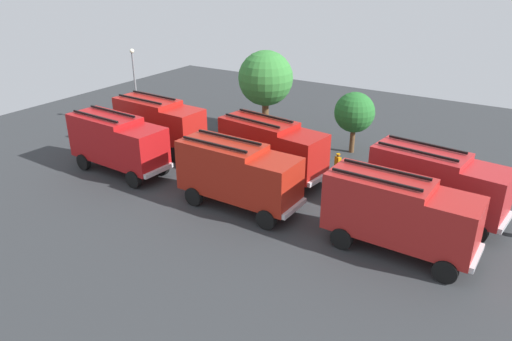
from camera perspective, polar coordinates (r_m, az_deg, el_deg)
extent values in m
plane|color=#2D3033|center=(29.62, 0.00, -2.48)|extent=(56.23, 56.23, 0.00)
cube|color=#A91416|center=(31.14, -13.09, 2.42)|extent=(2.33, 2.61, 2.60)
cube|color=#8C9EAD|center=(30.30, -11.80, 2.57)|extent=(0.19, 2.13, 1.46)
cube|color=#A91416|center=(33.66, -17.17, 3.84)|extent=(4.92, 2.75, 2.90)
cube|color=black|center=(33.59, -16.57, 6.70)|extent=(4.32, 0.34, 0.12)
cube|color=black|center=(32.80, -18.42, 6.07)|extent=(4.32, 0.34, 0.12)
cube|color=silver|center=(30.73, -11.38, -0.03)|extent=(0.32, 2.38, 0.28)
cylinder|color=black|center=(32.32, -11.05, 0.42)|extent=(1.12, 0.41, 1.10)
cylinder|color=black|center=(30.86, -14.20, -1.01)|extent=(1.12, 0.41, 1.10)
cylinder|color=black|center=(35.81, -16.57, 2.18)|extent=(1.12, 0.41, 1.10)
cylinder|color=black|center=(34.50, -19.62, 0.96)|extent=(1.12, 0.41, 1.10)
cube|color=#9D1F12|center=(25.73, 2.29, -1.54)|extent=(2.25, 2.54, 2.60)
cube|color=#8C9EAD|center=(25.13, 4.35, -1.45)|extent=(0.12, 2.13, 1.46)
cube|color=#9D1F12|center=(27.46, -3.97, 0.44)|extent=(4.85, 2.59, 2.90)
cube|color=black|center=(27.40, -3.20, 3.93)|extent=(4.32, 0.20, 0.12)
cube|color=black|center=(26.38, -4.96, 3.09)|extent=(4.32, 0.20, 0.12)
cube|color=silver|center=(25.71, 4.55, -4.48)|extent=(0.25, 2.38, 0.28)
cylinder|color=black|center=(27.25, 3.90, -3.69)|extent=(1.11, 0.37, 1.10)
cylinder|color=black|center=(25.43, 1.22, -5.77)|extent=(1.11, 0.37, 1.10)
cylinder|color=black|center=(29.69, -4.35, -1.32)|extent=(1.11, 0.37, 1.10)
cylinder|color=black|center=(28.02, -7.31, -3.04)|extent=(1.11, 0.37, 1.10)
cube|color=#A51F1D|center=(23.32, 22.18, -6.24)|extent=(2.28, 2.57, 2.60)
cube|color=#8C9EAD|center=(23.06, 24.83, -6.18)|extent=(0.15, 2.13, 1.46)
cube|color=#A51F1D|center=(23.97, 14.15, -3.87)|extent=(4.88, 2.65, 2.90)
cube|color=black|center=(23.92, 15.10, 0.12)|extent=(4.32, 0.25, 0.12)
cube|color=black|center=(22.72, 13.92, -1.02)|extent=(4.32, 0.25, 0.12)
cube|color=silver|center=(23.75, 24.58, -9.34)|extent=(0.27, 2.38, 0.28)
cylinder|color=black|center=(25.08, 22.72, -8.25)|extent=(1.11, 0.38, 1.10)
cylinder|color=black|center=(23.05, 21.38, -11.00)|extent=(1.11, 0.38, 1.10)
cylinder|color=black|center=(26.11, 12.26, -5.52)|extent=(1.11, 0.38, 1.10)
cylinder|color=black|center=(24.17, 10.06, -7.86)|extent=(1.11, 0.38, 1.10)
cube|color=#AB1914|center=(34.61, -8.50, 4.92)|extent=(2.32, 2.60, 2.60)
cube|color=#8C9EAD|center=(33.83, -7.22, 5.11)|extent=(0.18, 2.13, 1.46)
cube|color=#AB1914|center=(36.96, -12.52, 6.06)|extent=(4.92, 2.73, 2.90)
cube|color=black|center=(36.98, -11.96, 8.66)|extent=(4.32, 0.33, 0.12)
cube|color=black|center=(36.09, -13.53, 8.15)|extent=(4.32, 0.33, 0.12)
cube|color=silver|center=(34.22, -6.91, 2.75)|extent=(0.32, 2.38, 0.28)
cylinder|color=black|center=(35.82, -6.82, 3.03)|extent=(1.12, 0.40, 1.10)
cylinder|color=black|center=(34.19, -9.46, 1.86)|extent=(1.12, 0.40, 1.10)
cylinder|color=black|center=(39.09, -12.24, 4.42)|extent=(1.12, 0.40, 1.10)
cylinder|color=black|center=(37.60, -14.88, 3.39)|extent=(1.12, 0.40, 1.10)
cube|color=#A01611|center=(29.41, 5.63, 1.68)|extent=(2.49, 2.75, 2.60)
cube|color=#8C9EAD|center=(28.78, 7.39, 1.75)|extent=(0.34, 2.12, 1.46)
cube|color=#A01611|center=(31.29, 0.32, 3.45)|extent=(5.07, 3.08, 2.90)
cube|color=black|center=(31.30, 1.12, 6.48)|extent=(4.30, 0.66, 0.12)
cube|color=black|center=(30.28, -0.49, 5.89)|extent=(4.30, 0.66, 0.12)
cube|color=silver|center=(29.28, 7.49, -0.97)|extent=(0.49, 2.38, 0.28)
cylinder|color=black|center=(30.85, 7.08, -0.45)|extent=(1.14, 0.48, 1.10)
cylinder|color=black|center=(29.02, 4.51, -1.94)|extent=(1.14, 0.48, 1.10)
cylinder|color=black|center=(33.47, 0.01, 1.71)|extent=(1.14, 0.48, 1.10)
cylinder|color=black|center=(31.79, -2.73, 0.46)|extent=(1.14, 0.48, 1.10)
cube|color=#A92123|center=(27.07, 25.36, -2.63)|extent=(2.47, 2.74, 2.60)
cube|color=#8C9EAD|center=(26.78, 27.61, -2.61)|extent=(0.32, 2.12, 1.46)
cube|color=#A92123|center=(27.82, 18.54, -0.48)|extent=(5.06, 3.04, 2.90)
cube|color=black|center=(27.87, 19.47, 2.93)|extent=(4.31, 0.62, 0.12)
cube|color=black|center=(26.64, 18.43, 2.14)|extent=(4.31, 0.62, 0.12)
cube|color=silver|center=(27.37, 27.34, -5.44)|extent=(0.47, 2.38, 0.28)
cylinder|color=black|center=(28.75, 25.83, -4.67)|extent=(1.13, 0.47, 1.10)
cylinder|color=black|center=(26.65, 24.52, -6.65)|extent=(1.13, 0.47, 1.10)
cylinder|color=black|center=(29.91, 16.84, -2.14)|extent=(1.13, 0.47, 1.10)
cylinder|color=black|center=(27.89, 14.91, -3.83)|extent=(1.13, 0.47, 1.10)
cylinder|color=black|center=(31.86, 15.75, -0.71)|extent=(0.16, 0.16, 0.78)
cylinder|color=black|center=(31.68, 15.60, -0.83)|extent=(0.16, 0.16, 0.78)
cube|color=#B7140F|center=(31.49, 15.82, 0.44)|extent=(0.28, 0.44, 0.68)
sphere|color=#9E704C|center=(31.32, 15.91, 1.20)|extent=(0.22, 0.22, 0.22)
cylinder|color=#B7140F|center=(31.29, 15.93, 1.35)|extent=(0.28, 0.28, 0.07)
cylinder|color=black|center=(32.78, -7.40, 0.75)|extent=(0.16, 0.16, 0.82)
cylinder|color=black|center=(32.60, -7.25, 0.62)|extent=(0.16, 0.16, 0.82)
cube|color=orange|center=(32.41, -7.40, 1.93)|extent=(0.48, 0.41, 0.71)
sphere|color=tan|center=(32.24, -7.44, 2.70)|extent=(0.23, 0.23, 0.23)
cylinder|color=orange|center=(32.20, -7.45, 2.86)|extent=(0.29, 0.29, 0.07)
cylinder|color=black|center=(32.00, 9.42, -0.04)|extent=(0.16, 0.16, 0.74)
cylinder|color=black|center=(31.85, 9.64, -0.17)|extent=(0.16, 0.16, 0.74)
cube|color=orange|center=(31.66, 9.61, 1.05)|extent=(0.48, 0.42, 0.64)
sphere|color=brown|center=(31.50, 9.66, 1.76)|extent=(0.21, 0.21, 0.21)
cylinder|color=orange|center=(31.47, 9.67, 1.90)|extent=(0.26, 0.26, 0.06)
cylinder|color=brown|center=(39.32, 1.10, 6.29)|extent=(0.54, 0.54, 2.69)
sphere|color=#337A33|center=(38.50, 1.14, 10.82)|extent=(4.31, 4.31, 4.31)
cylinder|color=brown|center=(36.10, 11.26, 3.49)|extent=(0.36, 0.36, 1.81)
sphere|color=#236628|center=(35.44, 11.53, 6.73)|extent=(2.89, 2.89, 2.89)
cone|color=#F2600C|center=(33.21, 7.20, 0.88)|extent=(0.43, 0.43, 0.62)
cylinder|color=slate|center=(42.05, -13.97, 9.16)|extent=(0.16, 0.16, 6.09)
sphere|color=#F2EFCC|center=(41.41, -14.42, 13.48)|extent=(0.36, 0.36, 0.36)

